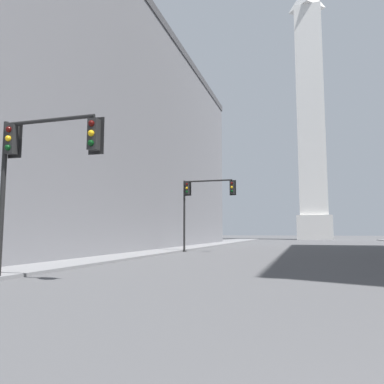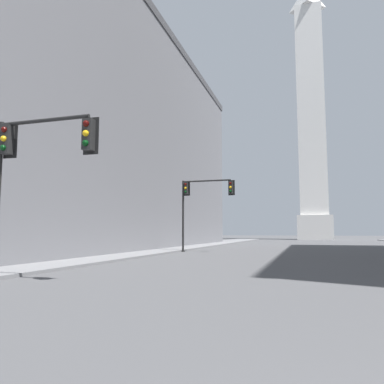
% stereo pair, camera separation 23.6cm
% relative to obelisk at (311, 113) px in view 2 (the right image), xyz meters
% --- Properties ---
extents(sidewalk_left, '(5.00, 108.55, 0.15)m').
position_rel_obelisk_xyz_m(sidewalk_left, '(-15.02, -57.89, -30.32)').
color(sidewalk_left, slate).
rests_on(sidewalk_left, ground_plane).
extents(building_left, '(20.38, 55.17, 23.67)m').
position_rel_obelisk_xyz_m(building_left, '(-25.55, -57.37, -18.55)').
color(building_left, slate).
rests_on(building_left, ground_plane).
extents(obelisk, '(7.82, 7.82, 63.53)m').
position_rel_obelisk_xyz_m(obelisk, '(0.00, 0.00, 0.00)').
color(obelisk, silver).
rests_on(obelisk, ground_plane).
extents(traffic_light_near_left, '(4.23, 0.51, 5.84)m').
position_rel_obelisk_xyz_m(traffic_light_near_left, '(-11.45, -81.12, -25.97)').
color(traffic_light_near_left, black).
rests_on(traffic_light_near_left, ground_plane).
extents(traffic_light_mid_left, '(4.86, 0.52, 6.34)m').
position_rel_obelisk_xyz_m(traffic_light_mid_left, '(-10.91, -60.43, -25.57)').
color(traffic_light_mid_left, black).
rests_on(traffic_light_mid_left, ground_plane).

